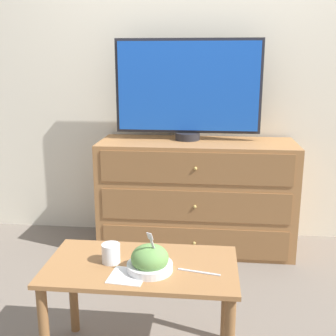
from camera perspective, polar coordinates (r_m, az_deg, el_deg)
ground_plane at (r=3.52m, az=3.89°, el=-8.58°), size 12.00×12.00×0.00m
wall_back at (r=3.27m, az=4.30°, el=13.09°), size 12.00×0.05×2.60m
dresser at (r=3.12m, az=3.87°, el=-3.72°), size 1.40×0.51×0.81m
tv at (r=3.05m, az=2.73°, el=10.66°), size 1.04×0.18×0.71m
coffee_table at (r=1.96m, az=-3.61°, el=-15.22°), size 0.85×0.45×0.49m
takeout_bowl at (r=1.84m, az=-2.48°, el=-12.43°), size 0.20×0.20×0.19m
drink_cup at (r=1.93m, az=-7.72°, el=-11.52°), size 0.08×0.08×0.09m
napkin at (r=1.82m, az=-5.50°, el=-14.35°), size 0.16×0.16×0.00m
knife at (r=1.85m, az=4.22°, el=-13.88°), size 0.18×0.05×0.01m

